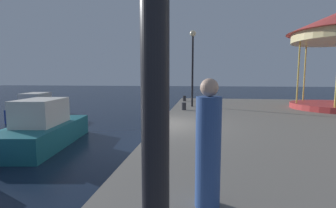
{
  "coord_description": "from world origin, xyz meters",
  "views": [
    {
      "loc": [
        1.58,
        -8.87,
        2.56
      ],
      "look_at": [
        -0.12,
        3.72,
        1.14
      ],
      "focal_mm": 25.81,
      "sensor_mm": 36.0,
      "label": 1
    }
  ],
  "objects_px": {
    "lamp_post_mid_promenade": "(193,55)",
    "person_near_carousel": "(208,148)",
    "motorboat_blue": "(38,109)",
    "bollard_north": "(184,98)",
    "bollard_south": "(184,106)",
    "motorboat_teal": "(43,129)"
  },
  "relations": [
    {
      "from": "lamp_post_mid_promenade",
      "to": "person_near_carousel",
      "type": "bearing_deg",
      "value": -86.91
    },
    {
      "from": "motorboat_blue",
      "to": "bollard_north",
      "type": "bearing_deg",
      "value": 23.49
    },
    {
      "from": "person_near_carousel",
      "to": "bollard_south",
      "type": "bearing_deg",
      "value": 95.86
    },
    {
      "from": "motorboat_blue",
      "to": "lamp_post_mid_promenade",
      "type": "distance_m",
      "value": 10.19
    },
    {
      "from": "lamp_post_mid_promenade",
      "to": "bollard_south",
      "type": "height_order",
      "value": "lamp_post_mid_promenade"
    },
    {
      "from": "bollard_north",
      "to": "person_near_carousel",
      "type": "bearing_deg",
      "value": -84.91
    },
    {
      "from": "bollard_south",
      "to": "person_near_carousel",
      "type": "height_order",
      "value": "person_near_carousel"
    },
    {
      "from": "motorboat_teal",
      "to": "bollard_north",
      "type": "relative_size",
      "value": 11.49
    },
    {
      "from": "motorboat_teal",
      "to": "motorboat_blue",
      "type": "bearing_deg",
      "value": 127.33
    },
    {
      "from": "motorboat_blue",
      "to": "bollard_north",
      "type": "distance_m",
      "value": 9.77
    },
    {
      "from": "bollard_north",
      "to": "motorboat_teal",
      "type": "bearing_deg",
      "value": -116.08
    },
    {
      "from": "motorboat_teal",
      "to": "motorboat_blue",
      "type": "height_order",
      "value": "motorboat_teal"
    },
    {
      "from": "motorboat_blue",
      "to": "bollard_south",
      "type": "height_order",
      "value": "motorboat_blue"
    },
    {
      "from": "motorboat_teal",
      "to": "person_near_carousel",
      "type": "distance_m",
      "value": 7.82
    },
    {
      "from": "motorboat_teal",
      "to": "bollard_south",
      "type": "bearing_deg",
      "value": 43.65
    },
    {
      "from": "motorboat_blue",
      "to": "person_near_carousel",
      "type": "bearing_deg",
      "value": -46.0
    },
    {
      "from": "bollard_south",
      "to": "motorboat_blue",
      "type": "bearing_deg",
      "value": 174.43
    },
    {
      "from": "motorboat_blue",
      "to": "bollard_south",
      "type": "xyz_separation_m",
      "value": [
        9.25,
        -0.9,
        0.41
      ]
    },
    {
      "from": "motorboat_teal",
      "to": "person_near_carousel",
      "type": "bearing_deg",
      "value": -39.92
    },
    {
      "from": "motorboat_teal",
      "to": "lamp_post_mid_promenade",
      "type": "height_order",
      "value": "lamp_post_mid_promenade"
    },
    {
      "from": "lamp_post_mid_promenade",
      "to": "bollard_north",
      "type": "distance_m",
      "value": 4.32
    },
    {
      "from": "motorboat_teal",
      "to": "person_near_carousel",
      "type": "xyz_separation_m",
      "value": [
        5.95,
        -4.98,
        0.98
      ]
    }
  ]
}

